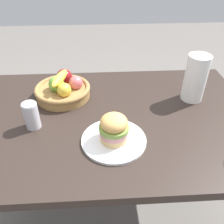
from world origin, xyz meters
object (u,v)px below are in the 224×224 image
at_px(plate, 114,140).
at_px(sandwich, 114,128).
at_px(soda_can, 31,115).
at_px(fruit_basket, 63,89).
at_px(paper_towel_roll, 195,78).

bearing_deg(plate, sandwich, 0.00).
bearing_deg(sandwich, soda_can, 161.75).
bearing_deg(fruit_basket, soda_can, -114.00).
distance_m(sandwich, soda_can, 0.37).
xyz_separation_m(plate, soda_can, (-0.35, 0.12, 0.06)).
relative_size(soda_can, fruit_basket, 0.43).
distance_m(plate, fruit_basket, 0.44).
distance_m(sandwich, fruit_basket, 0.44).
height_order(sandwich, soda_can, sandwich).
bearing_deg(paper_towel_roll, plate, -144.90).
bearing_deg(plate, soda_can, 161.75).
height_order(soda_can, paper_towel_roll, paper_towel_roll).
relative_size(sandwich, soda_can, 0.97).
bearing_deg(soda_can, paper_towel_roll, 13.35).
distance_m(plate, paper_towel_roll, 0.54).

